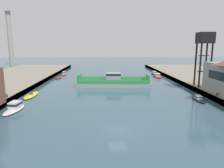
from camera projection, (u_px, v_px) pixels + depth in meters
ground_plane at (118, 130)px, 28.82m from camera, size 400.00×400.00×0.00m
chain_ferry at (113, 82)px, 60.93m from camera, size 21.60×8.34×3.82m
moored_boat_near_left at (154, 73)px, 85.18m from camera, size 2.65×6.01×1.33m
moored_boat_near_right at (14, 107)px, 37.35m from camera, size 2.68×6.75×1.60m
moored_boat_mid_left at (64, 74)px, 83.14m from camera, size 1.90×4.94×1.51m
moored_boat_mid_right at (59, 78)px, 75.45m from camera, size 2.20×5.89×0.93m
moored_boat_far_left at (157, 76)px, 78.01m from camera, size 2.50×7.97×1.38m
moored_boat_far_right at (31, 95)px, 48.28m from camera, size 2.54×8.10×0.91m
moored_boat_upstream_a at (199, 99)px, 44.13m from camera, size 1.61×5.15×1.09m
crane_tower at (205, 43)px, 51.97m from camera, size 3.58×3.58×13.80m
bollard_left_far at (7, 95)px, 42.09m from camera, size 0.32×0.32×0.71m
bollard_right_far at (217, 94)px, 43.37m from camera, size 0.32×0.32×0.71m
smokestack_distant_a at (10, 37)px, 124.83m from camera, size 2.87×2.87×32.15m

